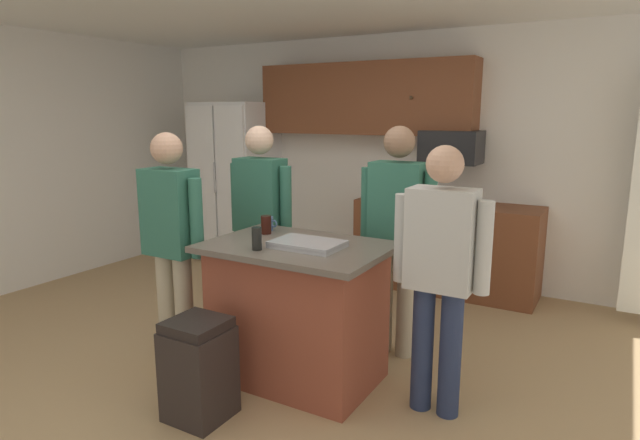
% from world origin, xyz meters
% --- Properties ---
extents(floor, '(7.04, 7.04, 0.00)m').
position_xyz_m(floor, '(0.00, 0.00, 0.00)').
color(floor, tan).
rests_on(floor, ground).
extents(back_wall, '(6.40, 0.10, 2.60)m').
position_xyz_m(back_wall, '(0.00, 2.80, 1.30)').
color(back_wall, white).
rests_on(back_wall, ground).
extents(cabinet_run_upper, '(2.40, 0.38, 0.75)m').
position_xyz_m(cabinet_run_upper, '(-0.40, 2.60, 1.93)').
color(cabinet_run_upper, brown).
extents(cabinet_run_lower, '(1.80, 0.63, 0.90)m').
position_xyz_m(cabinet_run_lower, '(0.60, 2.48, 0.45)').
color(cabinet_run_lower, brown).
rests_on(cabinet_run_lower, ground).
extents(refrigerator, '(0.86, 0.76, 1.90)m').
position_xyz_m(refrigerator, '(-2.00, 2.38, 0.95)').
color(refrigerator, white).
rests_on(refrigerator, ground).
extents(microwave_over_range, '(0.56, 0.40, 0.32)m').
position_xyz_m(microwave_over_range, '(0.60, 2.50, 1.45)').
color(microwave_over_range, black).
extents(kitchen_island, '(1.18, 0.83, 0.94)m').
position_xyz_m(kitchen_island, '(0.29, 0.16, 0.48)').
color(kitchen_island, brown).
rests_on(kitchen_island, ground).
extents(person_guest_right, '(0.57, 0.22, 1.61)m').
position_xyz_m(person_guest_right, '(1.23, 0.22, 0.92)').
color(person_guest_right, '#232D4C').
rests_on(person_guest_right, ground).
extents(person_host_foreground, '(0.57, 0.22, 1.68)m').
position_xyz_m(person_host_foreground, '(-0.39, 0.69, 0.97)').
color(person_host_foreground, '#232D4C').
rests_on(person_host_foreground, ground).
extents(person_elder_center, '(0.57, 0.22, 1.69)m').
position_xyz_m(person_elder_center, '(0.71, 0.84, 0.98)').
color(person_elder_center, tan).
rests_on(person_elder_center, ground).
extents(person_guest_left, '(0.57, 0.22, 1.65)m').
position_xyz_m(person_guest_left, '(-0.61, -0.06, 0.95)').
color(person_guest_left, tan).
rests_on(person_guest_left, ground).
extents(mug_ceramic_white, '(0.12, 0.08, 0.10)m').
position_xyz_m(mug_ceramic_white, '(-0.11, 0.40, 0.99)').
color(mug_ceramic_white, '#4C6B99').
rests_on(mug_ceramic_white, kitchen_island).
extents(glass_pilsner, '(0.06, 0.06, 0.14)m').
position_xyz_m(glass_pilsner, '(0.15, -0.09, 1.01)').
color(glass_pilsner, black).
rests_on(glass_pilsner, kitchen_island).
extents(glass_short_whisky, '(0.07, 0.07, 0.13)m').
position_xyz_m(glass_short_whisky, '(-0.06, 0.31, 1.01)').
color(glass_short_whisky, black).
rests_on(glass_short_whisky, kitchen_island).
extents(serving_tray, '(0.44, 0.30, 0.04)m').
position_xyz_m(serving_tray, '(0.39, 0.12, 0.96)').
color(serving_tray, '#B7B7BC').
rests_on(serving_tray, kitchen_island).
extents(trash_bin, '(0.34, 0.34, 0.61)m').
position_xyz_m(trash_bin, '(0.04, -0.53, 0.30)').
color(trash_bin, black).
rests_on(trash_bin, ground).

